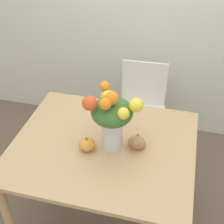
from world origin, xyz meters
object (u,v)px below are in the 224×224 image
flower_vase (112,117)px  pumpkin (87,144)px  dining_chair_near_window (141,110)px  turkey_figurine (137,140)px

flower_vase → pumpkin: 0.25m
dining_chair_near_window → flower_vase: bearing=-96.9°
turkey_figurine → dining_chair_near_window: bearing=96.8°
pumpkin → turkey_figurine: same height
pumpkin → turkey_figurine: (0.30, 0.11, 0.00)m
turkey_figurine → flower_vase: bearing=-163.9°
pumpkin → dining_chair_near_window: dining_chair_near_window is taller
pumpkin → turkey_figurine: bearing=19.7°
flower_vase → dining_chair_near_window: flower_vase is taller
flower_vase → pumpkin: size_ratio=4.22×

